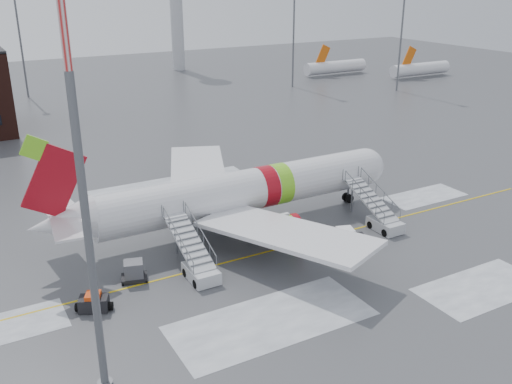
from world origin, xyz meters
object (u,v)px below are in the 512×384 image
baggage_tractor (94,303)px  uld_container (134,272)px  light_mast_near (83,194)px  airstair_fwd (380,217)px  airstair_aft (197,263)px  airliner (236,193)px  pushback_tug (348,237)px

baggage_tractor → uld_container: bearing=35.5°
light_mast_near → airstair_fwd: bearing=18.0°
airstair_aft → baggage_tractor: bearing=-172.8°
uld_container → airliner: bearing=23.2°
airliner → airstair_aft: 9.76m
uld_container → airstair_aft: bearing=-19.8°
airstair_fwd → pushback_tug: size_ratio=2.54×
light_mast_near → pushback_tug: bearing=18.2°
pushback_tug → uld_container: bearing=170.3°
airstair_aft → pushback_tug: 13.72m
baggage_tractor → light_mast_near: (-1.49, -8.15, 11.20)m
pushback_tug → airstair_aft: bearing=173.8°
airliner → airstair_fwd: size_ratio=4.55×
airstair_aft → uld_container: 4.84m
airliner → pushback_tug: bearing=-49.8°
airstair_fwd → baggage_tractor: (-26.76, -1.05, -0.49)m
airstair_aft → uld_container: airstair_aft is taller
airliner → uld_container: 12.70m
light_mast_near → uld_container: bearing=64.1°
airstair_fwd → pushback_tug: airstair_fwd is taller
airliner → pushback_tug: (6.77, -8.01, -2.73)m
baggage_tractor → airstair_fwd: bearing=2.2°
airliner → baggage_tractor: (-15.17, -7.58, -2.85)m
airstair_fwd → airstair_aft: same height
uld_container → airstair_fwd: bearing=-4.1°
airliner → light_mast_near: (-16.67, -15.73, 8.36)m
baggage_tractor → airstair_aft: bearing=7.2°
airliner → airstair_aft: (-6.86, -6.54, -2.35)m
pushback_tug → light_mast_near: light_mast_near is taller
airstair_fwd → baggage_tractor: 26.78m
baggage_tractor → airliner: bearing=26.6°
airliner → baggage_tractor: bearing=-153.4°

